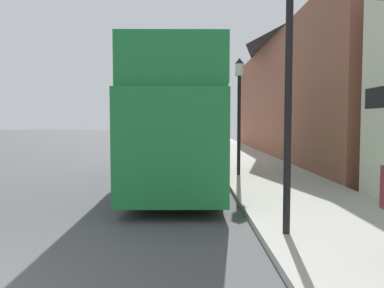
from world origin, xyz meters
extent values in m
plane|color=#4C4C4F|center=(0.00, 21.00, 0.00)|extent=(144.00, 144.00, 0.00)
cube|color=#ADAAA3|center=(6.75, 18.00, 0.07)|extent=(3.61, 108.00, 0.14)
cube|color=#935642|center=(11.55, 20.69, 3.56)|extent=(6.00, 25.72, 7.13)
pyramid|color=#2D2D33|center=(11.55, 20.69, 8.24)|extent=(6.00, 25.72, 2.22)
cube|color=#1E7A38|center=(3.25, 8.97, 1.61)|extent=(2.57, 9.64, 2.62)
cube|color=white|center=(3.25, 8.48, 1.74)|extent=(2.57, 5.30, 0.45)
cube|color=black|center=(3.25, 8.97, 2.42)|extent=(2.60, 8.87, 0.70)
cube|color=#1E7A38|center=(3.25, 8.97, 2.97)|extent=(2.57, 8.87, 0.10)
cube|color=#1E7A38|center=(2.02, 8.96, 3.60)|extent=(0.11, 8.85, 1.16)
cube|color=#1E7A38|center=(4.47, 8.97, 3.60)|extent=(0.11, 8.85, 1.16)
cube|color=#1E7A38|center=(3.27, 4.57, 3.60)|extent=(2.52, 0.08, 1.16)
cube|color=#1E7A38|center=(3.23, 12.72, 3.60)|extent=(2.53, 1.36, 1.16)
cylinder|color=black|center=(2.10, 11.94, 0.54)|extent=(0.29, 1.09, 1.09)
cylinder|color=black|center=(4.37, 11.95, 0.54)|extent=(0.29, 1.09, 1.09)
cylinder|color=black|center=(2.12, 6.17, 0.54)|extent=(0.29, 1.09, 1.09)
cylinder|color=black|center=(4.40, 6.18, 0.54)|extent=(0.29, 1.09, 1.09)
cube|color=silver|center=(3.86, 17.59, 0.55)|extent=(1.88, 4.35, 0.74)
cube|color=black|center=(3.87, 17.46, 1.17)|extent=(1.57, 2.12, 0.50)
cylinder|color=black|center=(3.03, 18.87, 0.32)|extent=(0.23, 0.65, 0.64)
cylinder|color=black|center=(4.56, 18.95, 0.32)|extent=(0.23, 0.65, 0.64)
cylinder|color=black|center=(3.16, 16.22, 0.32)|extent=(0.23, 0.65, 0.64)
cylinder|color=black|center=(4.69, 16.30, 0.32)|extent=(0.23, 0.65, 0.64)
cylinder|color=black|center=(5.42, 3.01, 2.29)|extent=(0.13, 0.13, 4.31)
cylinder|color=black|center=(5.54, 10.47, 2.01)|extent=(0.13, 0.13, 3.74)
cylinder|color=silver|center=(5.54, 10.47, 4.11)|extent=(0.32, 0.32, 0.45)
cone|color=black|center=(5.54, 10.47, 4.44)|extent=(0.35, 0.35, 0.22)
camera|label=1|loc=(3.64, -3.70, 2.19)|focal=35.00mm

